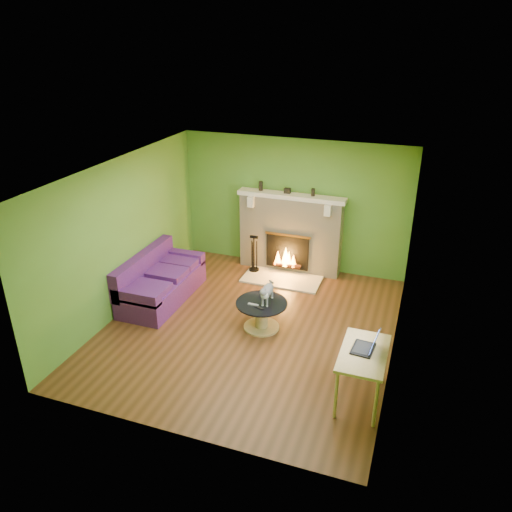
{
  "coord_description": "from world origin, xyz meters",
  "views": [
    {
      "loc": [
        2.41,
        -6.48,
        4.45
      ],
      "look_at": [
        -0.04,
        0.4,
        1.1
      ],
      "focal_mm": 35.0,
      "sensor_mm": 36.0,
      "label": 1
    }
  ],
  "objects": [
    {
      "name": "remote_silver",
      "position": [
        0.08,
        -0.07,
        0.48
      ],
      "size": [
        0.17,
        0.05,
        0.02
      ],
      "primitive_type": "cube",
      "rotation": [
        0.0,
        0.0,
        -0.05
      ],
      "color": "gray",
      "rests_on": "coffee_table"
    },
    {
      "name": "ceiling",
      "position": [
        0.0,
        0.0,
        2.6
      ],
      "size": [
        5.0,
        5.0,
        0.0
      ],
      "primitive_type": "plane",
      "rotation": [
        3.14,
        0.0,
        0.0
      ],
      "color": "white",
      "rests_on": "wall_back"
    },
    {
      "name": "mantel_box",
      "position": [
        -0.09,
        2.33,
        1.63
      ],
      "size": [
        0.12,
        0.08,
        0.1
      ],
      "primitive_type": "cube",
      "color": "black",
      "rests_on": "mantel"
    },
    {
      "name": "sofa",
      "position": [
        -1.86,
        0.37,
        0.32
      ],
      "size": [
        0.87,
        1.86,
        0.83
      ],
      "color": "#43175B",
      "rests_on": "floor"
    },
    {
      "name": "window_frame",
      "position": [
        2.24,
        -0.9,
        1.55
      ],
      "size": [
        0.0,
        1.2,
        1.2
      ],
      "primitive_type": "plane",
      "rotation": [
        1.57,
        0.0,
        -1.57
      ],
      "color": "silver",
      "rests_on": "wall_right"
    },
    {
      "name": "desk",
      "position": [
        1.95,
        -1.13,
        0.65
      ],
      "size": [
        0.58,
        1.0,
        0.74
      ],
      "color": "tan",
      "rests_on": "floor"
    },
    {
      "name": "laptop",
      "position": [
        1.93,
        -1.08,
        0.87
      ],
      "size": [
        0.34,
        0.38,
        0.26
      ],
      "primitive_type": null,
      "rotation": [
        0.0,
        0.0,
        -0.09
      ],
      "color": "black",
      "rests_on": "desk"
    },
    {
      "name": "remote_black",
      "position": [
        0.2,
        -0.13,
        0.48
      ],
      "size": [
        0.17,
        0.09,
        0.02
      ],
      "primitive_type": "cube",
      "rotation": [
        0.0,
        0.0,
        -0.33
      ],
      "color": "black",
      "rests_on": "coffee_table"
    },
    {
      "name": "coffee_table",
      "position": [
        0.18,
        0.05,
        0.27
      ],
      "size": [
        0.83,
        0.83,
        0.47
      ],
      "color": "tan",
      "rests_on": "floor"
    },
    {
      "name": "wall_back",
      "position": [
        0.0,
        2.5,
        1.3
      ],
      "size": [
        5.0,
        0.0,
        5.0
      ],
      "primitive_type": "plane",
      "rotation": [
        1.57,
        0.0,
        0.0
      ],
      "color": "#51872C",
      "rests_on": "floor"
    },
    {
      "name": "window_pane",
      "position": [
        2.23,
        -0.9,
        1.55
      ],
      "size": [
        0.0,
        1.06,
        1.06
      ],
      "primitive_type": "plane",
      "rotation": [
        1.57,
        0.0,
        -1.57
      ],
      "color": "white",
      "rests_on": "wall_right"
    },
    {
      "name": "wall_front",
      "position": [
        0.0,
        -2.5,
        1.3
      ],
      "size": [
        5.0,
        0.0,
        5.0
      ],
      "primitive_type": "plane",
      "rotation": [
        -1.57,
        0.0,
        0.0
      ],
      "color": "#51872C",
      "rests_on": "floor"
    },
    {
      "name": "fire_tools",
      "position": [
        -0.63,
        1.95,
        0.4
      ],
      "size": [
        0.2,
        0.2,
        0.75
      ],
      "primitive_type": null,
      "color": "black",
      "rests_on": "hearth"
    },
    {
      "name": "hearth",
      "position": [
        0.0,
        1.8,
        0.01
      ],
      "size": [
        1.5,
        0.75,
        0.03
      ],
      "primitive_type": "cube",
      "color": "beige",
      "rests_on": "floor"
    },
    {
      "name": "cat",
      "position": [
        0.26,
        0.1,
        0.65
      ],
      "size": [
        0.22,
        0.58,
        0.36
      ],
      "primitive_type": null,
      "rotation": [
        0.0,
        0.0,
        0.02
      ],
      "color": "slate",
      "rests_on": "coffee_table"
    },
    {
      "name": "mantel_vase_right",
      "position": [
        0.41,
        2.33,
        1.65
      ],
      "size": [
        0.07,
        0.07,
        0.14
      ],
      "primitive_type": "cylinder",
      "color": "black",
      "rests_on": "mantel"
    },
    {
      "name": "mantel_vase_left",
      "position": [
        -0.62,
        2.33,
        1.67
      ],
      "size": [
        0.08,
        0.08,
        0.18
      ],
      "primitive_type": "cylinder",
      "color": "black",
      "rests_on": "mantel"
    },
    {
      "name": "fireplace",
      "position": [
        0.0,
        2.32,
        0.77
      ],
      "size": [
        2.1,
        0.46,
        1.58
      ],
      "color": "beige",
      "rests_on": "floor"
    },
    {
      "name": "mantel",
      "position": [
        0.0,
        2.3,
        1.54
      ],
      "size": [
        2.1,
        0.28,
        0.08
      ],
      "primitive_type": "cube",
      "color": "silver",
      "rests_on": "fireplace"
    },
    {
      "name": "floor",
      "position": [
        0.0,
        0.0,
        0.0
      ],
      "size": [
        5.0,
        5.0,
        0.0
      ],
      "primitive_type": "plane",
      "color": "#502F17",
      "rests_on": "ground"
    },
    {
      "name": "wall_left",
      "position": [
        -2.25,
        0.0,
        1.3
      ],
      "size": [
        0.0,
        5.0,
        5.0
      ],
      "primitive_type": "plane",
      "rotation": [
        1.57,
        0.0,
        1.57
      ],
      "color": "#51872C",
      "rests_on": "floor"
    },
    {
      "name": "wall_right",
      "position": [
        2.25,
        0.0,
        1.3
      ],
      "size": [
        0.0,
        5.0,
        5.0
      ],
      "primitive_type": "plane",
      "rotation": [
        1.57,
        0.0,
        -1.57
      ],
      "color": "#51872C",
      "rests_on": "floor"
    }
  ]
}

